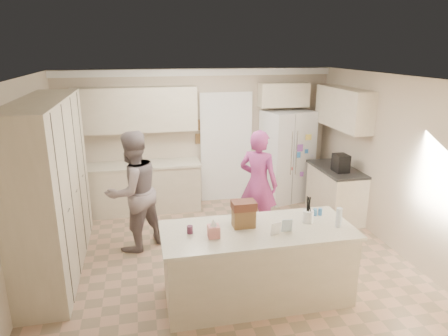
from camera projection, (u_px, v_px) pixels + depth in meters
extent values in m
cube|color=tan|center=(222.00, 256.00, 5.96)|extent=(5.20, 4.60, 0.02)
cube|color=white|center=(222.00, 76.00, 5.20)|extent=(5.20, 4.60, 0.02)
cube|color=beige|center=(198.00, 137.00, 7.74)|extent=(5.20, 0.02, 2.60)
cube|color=beige|center=(277.00, 251.00, 3.42)|extent=(5.20, 0.02, 2.60)
cube|color=beige|center=(21.00, 185.00, 5.06)|extent=(0.02, 4.60, 2.60)
cube|color=beige|center=(389.00, 161.00, 6.11)|extent=(0.02, 4.60, 2.60)
cube|color=white|center=(197.00, 72.00, 7.34)|extent=(5.20, 0.08, 0.12)
cube|color=#C2B597|center=(52.00, 187.00, 5.35)|extent=(0.60, 2.60, 2.35)
cube|color=#C2B597|center=(141.00, 188.00, 7.48)|extent=(2.20, 0.60, 0.88)
cube|color=beige|center=(139.00, 165.00, 7.33)|extent=(2.24, 0.63, 0.04)
cube|color=#C2B597|center=(135.00, 110.00, 7.17)|extent=(2.20, 0.35, 0.80)
cube|color=black|center=(226.00, 149.00, 7.90)|extent=(0.90, 0.06, 2.10)
cube|color=white|center=(226.00, 149.00, 7.87)|extent=(1.02, 0.03, 2.22)
cube|color=brown|center=(199.00, 125.00, 7.64)|extent=(0.15, 0.02, 0.20)
cube|color=brown|center=(199.00, 139.00, 7.72)|extent=(0.15, 0.02, 0.20)
cube|color=white|center=(287.00, 156.00, 7.95)|extent=(1.04, 0.90, 1.80)
cube|color=gray|center=(293.00, 161.00, 7.61)|extent=(0.02, 0.02, 1.78)
cube|color=black|center=(283.00, 149.00, 7.49)|extent=(0.22, 0.03, 0.35)
cylinder|color=silver|center=(291.00, 153.00, 7.55)|extent=(0.02, 0.02, 0.85)
cylinder|color=silver|center=(296.00, 153.00, 7.57)|extent=(0.02, 0.02, 0.85)
cube|color=#C2B597|center=(283.00, 95.00, 7.67)|extent=(0.95, 0.35, 0.45)
cube|color=#C2B597|center=(335.00, 193.00, 7.23)|extent=(0.60, 1.20, 0.88)
cube|color=#2D2B28|center=(337.00, 169.00, 7.09)|extent=(0.63, 1.24, 0.04)
cube|color=#C2B597|center=(343.00, 108.00, 7.00)|extent=(0.35, 1.50, 0.70)
cube|color=black|center=(341.00, 163.00, 6.85)|extent=(0.22, 0.28, 0.30)
cube|color=#C2B597|center=(257.00, 265.00, 4.84)|extent=(2.20, 0.90, 0.88)
cube|color=beige|center=(258.00, 231.00, 4.71)|extent=(2.28, 0.96, 0.05)
cylinder|color=white|center=(308.00, 217.00, 4.86)|extent=(0.13, 0.13, 0.15)
cube|color=#D97D77|center=(214.00, 231.00, 4.48)|extent=(0.13, 0.13, 0.14)
cone|color=white|center=(214.00, 222.00, 4.45)|extent=(0.08, 0.08, 0.08)
cube|color=brown|center=(244.00, 218.00, 4.73)|extent=(0.26, 0.18, 0.22)
cube|color=#592D1E|center=(244.00, 205.00, 4.69)|extent=(0.28, 0.20, 0.10)
cylinder|color=#59263F|center=(190.00, 230.00, 4.58)|extent=(0.07, 0.07, 0.09)
cube|color=white|center=(276.00, 229.00, 4.52)|extent=(0.12, 0.06, 0.16)
cube|color=silver|center=(287.00, 226.00, 4.60)|extent=(0.12, 0.05, 0.16)
cylinder|color=silver|center=(339.00, 218.00, 4.72)|extent=(0.07, 0.07, 0.24)
cylinder|color=teal|center=(315.00, 212.00, 5.06)|extent=(0.05, 0.05, 0.09)
cylinder|color=teal|center=(320.00, 212.00, 5.07)|extent=(0.05, 0.05, 0.09)
imported|color=gray|center=(133.00, 192.00, 5.94)|extent=(1.13, 1.08, 1.83)
imported|color=#B34682|center=(258.00, 184.00, 6.40)|extent=(0.76, 0.73, 1.76)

